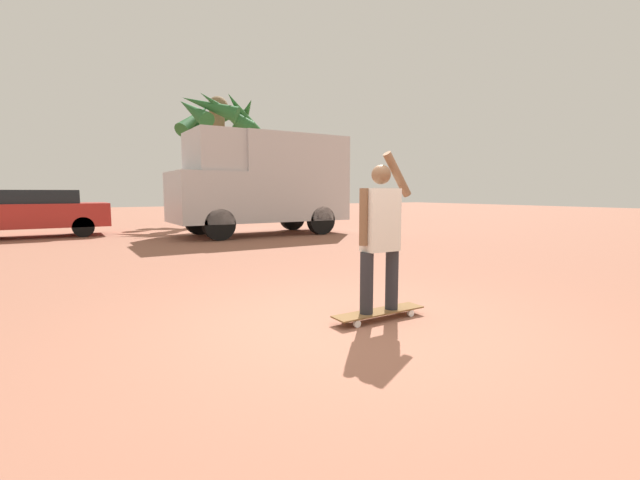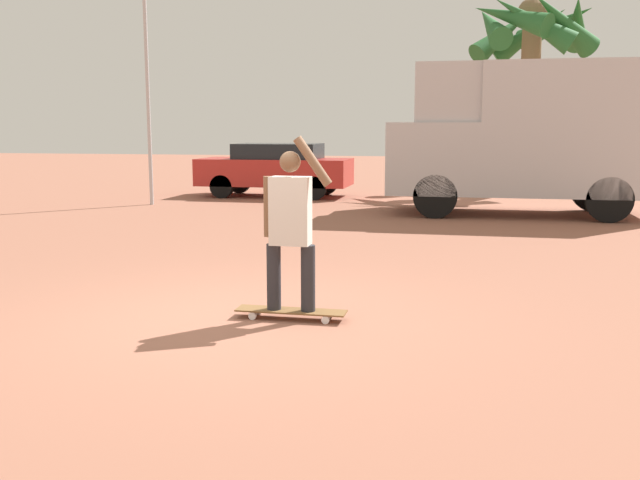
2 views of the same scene
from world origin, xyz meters
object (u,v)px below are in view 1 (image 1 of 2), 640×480
(skateboard, at_px, (379,312))
(camper_van, at_px, (263,181))
(person_skateboarder, at_px, (380,230))
(palm_tree_near_van, at_px, (219,121))
(parked_car_red, at_px, (34,212))

(skateboard, height_order, camper_van, camper_van)
(person_skateboarder, bearing_deg, skateboard, 0.00)
(palm_tree_near_van, bearing_deg, skateboard, -102.43)
(camper_van, xyz_separation_m, parked_car_red, (-6.31, 2.84, -0.97))
(camper_van, relative_size, palm_tree_near_van, 0.98)
(skateboard, relative_size, palm_tree_near_van, 0.20)
(skateboard, xyz_separation_m, palm_tree_near_van, (3.29, 14.93, 4.35))
(parked_car_red, relative_size, palm_tree_near_van, 0.73)
(palm_tree_near_van, bearing_deg, parked_car_red, -157.66)
(person_skateboarder, distance_m, palm_tree_near_van, 15.68)
(skateboard, height_order, palm_tree_near_van, palm_tree_near_van)
(person_skateboarder, relative_size, parked_car_red, 0.42)
(person_skateboarder, bearing_deg, parked_car_red, 105.99)
(parked_car_red, bearing_deg, camper_van, -24.21)
(camper_van, bearing_deg, person_skateboarder, -106.92)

